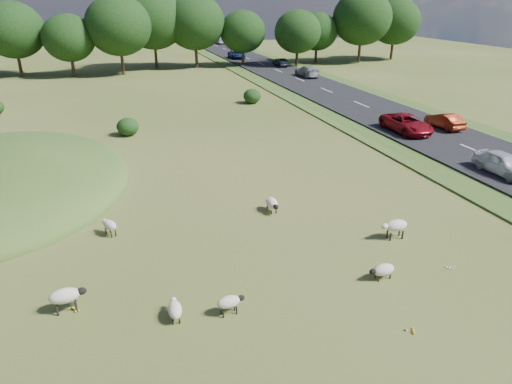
% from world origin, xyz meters
% --- Properties ---
extents(ground, '(160.00, 160.00, 0.00)m').
position_xyz_m(ground, '(0.00, 20.00, 0.00)').
color(ground, '#3F591B').
rests_on(ground, ground).
extents(road, '(8.00, 150.00, 0.25)m').
position_xyz_m(road, '(20.00, 30.00, 0.12)').
color(road, black).
rests_on(road, ground).
extents(treeline, '(96.28, 14.66, 11.70)m').
position_xyz_m(treeline, '(-1.06, 55.44, 6.57)').
color(treeline, black).
rests_on(treeline, ground).
extents(shrubs, '(26.78, 13.21, 1.53)m').
position_xyz_m(shrubs, '(-1.74, 27.17, 0.73)').
color(shrubs, black).
rests_on(shrubs, ground).
extents(sheep_0, '(1.15, 0.55, 0.66)m').
position_xyz_m(sheep_0, '(4.79, -3.80, 0.42)').
color(sheep_0, beige).
rests_on(sheep_0, ground).
extents(sheep_1, '(0.60, 1.30, 0.75)m').
position_xyz_m(sheep_1, '(2.70, 3.45, 0.47)').
color(sheep_1, beige).
rests_on(sheep_1, ground).
extents(sheep_2, '(1.33, 0.67, 0.95)m').
position_xyz_m(sheep_2, '(-7.15, -2.04, 0.66)').
color(sheep_2, beige).
rests_on(sheep_2, ground).
extents(sheep_3, '(1.06, 0.53, 0.75)m').
position_xyz_m(sheep_3, '(-1.63, -4.03, 0.53)').
color(sheep_3, beige).
rests_on(sheep_3, ground).
extents(sheep_4, '(0.83, 1.10, 0.77)m').
position_xyz_m(sheep_4, '(-5.50, 3.44, 0.54)').
color(sheep_4, beige).
rests_on(sheep_4, ground).
extents(sheep_5, '(0.54, 1.12, 0.64)m').
position_xyz_m(sheep_5, '(-3.52, -3.67, 0.41)').
color(sheep_5, beige).
rests_on(sheep_5, ground).
extents(sheep_6, '(1.34, 0.62, 0.97)m').
position_xyz_m(sheep_6, '(7.17, -1.08, 0.67)').
color(sheep_6, beige).
rests_on(sheep_6, ground).
extents(car_0, '(2.03, 4.98, 1.45)m').
position_xyz_m(car_0, '(21.90, 41.90, 0.97)').
color(car_0, '#A7A9AF').
rests_on(car_0, road).
extents(car_1, '(2.12, 5.23, 1.52)m').
position_xyz_m(car_1, '(21.90, 91.66, 1.01)').
color(car_1, silver).
rests_on(car_1, road).
extents(car_2, '(1.31, 3.75, 1.23)m').
position_xyz_m(car_2, '(21.90, 52.28, 0.87)').
color(car_2, black).
rests_on(car_2, road).
extents(car_3, '(2.35, 5.09, 1.41)m').
position_xyz_m(car_3, '(18.10, 13.70, 0.96)').
color(car_3, maroon).
rests_on(car_3, road).
extents(car_4, '(1.31, 3.76, 1.24)m').
position_xyz_m(car_4, '(21.90, 13.74, 0.87)').
color(car_4, maroon).
rests_on(car_4, road).
extents(car_5, '(1.62, 4.02, 1.37)m').
position_xyz_m(car_5, '(18.10, 3.64, 0.93)').
color(car_5, silver).
rests_on(car_5, road).
extents(car_6, '(2.26, 4.90, 1.36)m').
position_xyz_m(car_6, '(18.10, 64.10, 0.93)').
color(car_6, navy).
rests_on(car_6, road).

